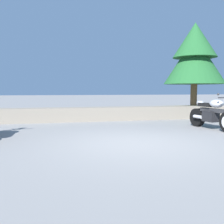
{
  "coord_description": "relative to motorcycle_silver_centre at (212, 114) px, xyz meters",
  "views": [
    {
      "loc": [
        -1.92,
        -5.75,
        1.25
      ],
      "look_at": [
        -0.29,
        1.2,
        0.65
      ],
      "focal_mm": 41.86,
      "sensor_mm": 36.0,
      "label": 1
    }
  ],
  "objects": [
    {
      "name": "stone_wall",
      "position": [
        -3.07,
        3.23,
        -0.21
      ],
      "size": [
        36.0,
        0.8,
        0.55
      ],
      "primitive_type": "cube",
      "color": "gray",
      "rests_on": "ground"
    },
    {
      "name": "motorcycle_silver_centre",
      "position": [
        0.0,
        0.0,
        0.0
      ],
      "size": [
        0.68,
        2.07,
        1.18
      ],
      "color": "black",
      "rests_on": "ground"
    },
    {
      "name": "pine_tree_mid_left",
      "position": [
        1.34,
        3.41,
        2.35
      ],
      "size": [
        2.71,
        2.71,
        3.71
      ],
      "color": "brown",
      "rests_on": "stone_wall"
    },
    {
      "name": "ground_plane",
      "position": [
        -3.07,
        -1.57,
        -0.49
      ],
      "size": [
        120.0,
        120.0,
        0.0
      ],
      "primitive_type": "plane",
      "color": "gray"
    }
  ]
}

